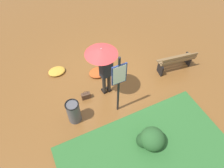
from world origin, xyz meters
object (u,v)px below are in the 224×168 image
object	(u,v)px
info_sign_post	(119,81)
trash_bin	(74,112)
handbag	(86,96)
person_with_umbrella	(103,60)
park_bench	(176,61)

from	to	relation	value
info_sign_post	trash_bin	size ratio (longest dim) A/B	2.76
info_sign_post	handbag	world-z (taller)	info_sign_post
handbag	trash_bin	bearing A→B (deg)	45.82
person_with_umbrella	info_sign_post	distance (m)	0.82
handbag	trash_bin	xyz separation A→B (m)	(0.60, 0.62, 0.29)
park_bench	person_with_umbrella	bearing A→B (deg)	-1.68
person_with_umbrella	handbag	xyz separation A→B (m)	(0.67, -0.06, -1.42)
info_sign_post	trash_bin	xyz separation A→B (m)	(1.38, -0.25, -1.03)
handbag	trash_bin	world-z (taller)	trash_bin
person_with_umbrella	info_sign_post	size ratio (longest dim) A/B	0.89
info_sign_post	handbag	size ratio (longest dim) A/B	6.22
handbag	info_sign_post	bearing A→B (deg)	131.81
handbag	park_bench	world-z (taller)	park_bench
info_sign_post	park_bench	distance (m)	3.05
info_sign_post	trash_bin	bearing A→B (deg)	-10.16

